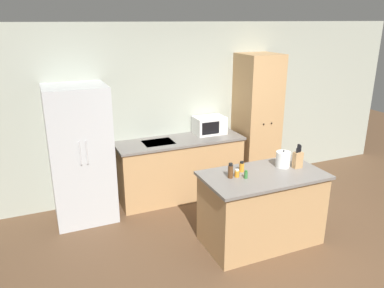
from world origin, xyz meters
TOP-DOWN VIEW (x-y plane):
  - ground_plane at (0.00, 0.00)m, footprint 14.00×14.00m
  - wall_back at (0.00, 2.33)m, footprint 7.20×0.06m
  - refrigerator at (-2.01, 1.94)m, footprint 0.79×0.75m
  - back_counter at (-0.56, 2.00)m, footprint 1.92×0.63m
  - pantry_cabinet at (0.76, 2.00)m, footprint 0.60×0.63m
  - kitchen_island at (-0.11, 0.45)m, footprint 1.45×0.80m
  - microwave at (-0.02, 2.11)m, footprint 0.48×0.33m
  - knife_block at (0.38, 0.45)m, footprint 0.11×0.07m
  - spice_bottle_tall_dark at (-0.31, 0.62)m, footprint 0.06×0.06m
  - spice_bottle_short_red at (-0.37, 0.43)m, footprint 0.04×0.04m
  - spice_bottle_amber_oil at (-0.53, 0.51)m, footprint 0.06×0.06m
  - spice_bottle_green_herb at (-0.44, 0.50)m, footprint 0.06×0.06m
  - kettle at (0.23, 0.55)m, footprint 0.18×0.18m

SIDE VIEW (x-z plane):
  - ground_plane at x=0.00m, z-range 0.00..0.00m
  - kitchen_island at x=-0.11m, z-range 0.00..0.91m
  - back_counter at x=-0.56m, z-range 0.00..0.93m
  - refrigerator at x=-2.01m, z-range 0.00..1.84m
  - spice_bottle_green_herb at x=-0.44m, z-range 0.90..0.99m
  - spice_bottle_short_red at x=-0.37m, z-range 0.90..0.99m
  - spice_bottle_tall_dark at x=-0.31m, z-range 0.90..1.03m
  - spice_bottle_amber_oil at x=-0.53m, z-range 0.90..1.08m
  - kettle at x=0.23m, z-range 0.89..1.11m
  - knife_block at x=0.38m, z-range 0.86..1.17m
  - microwave at x=-0.02m, z-range 0.93..1.20m
  - pantry_cabinet at x=0.76m, z-range 0.00..2.14m
  - wall_back at x=0.00m, z-range 0.00..2.60m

